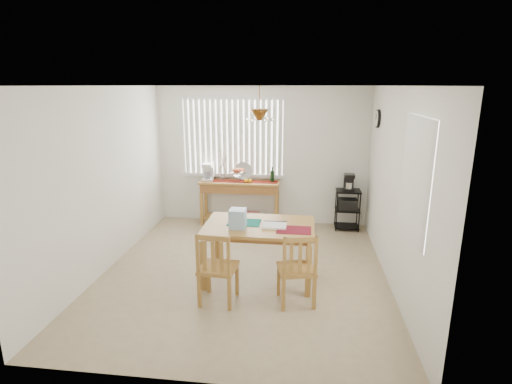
# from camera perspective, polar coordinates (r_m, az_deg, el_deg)

# --- Properties ---
(ground) EXTENTS (4.00, 4.50, 0.01)m
(ground) POSITION_cam_1_polar(r_m,az_deg,el_deg) (5.88, -1.65, -11.34)
(ground) COLOR tan
(room_shell) EXTENTS (4.20, 4.70, 2.70)m
(room_shell) POSITION_cam_1_polar(r_m,az_deg,el_deg) (5.37, -1.73, 5.19)
(room_shell) COLOR white
(room_shell) RESTS_ON ground
(sideboard) EXTENTS (1.51, 0.43, 0.85)m
(sideboard) POSITION_cam_1_polar(r_m,az_deg,el_deg) (7.58, -2.27, -0.04)
(sideboard) COLOR #AF803B
(sideboard) RESTS_ON ground
(sideboard_items) EXTENTS (1.44, 0.36, 0.65)m
(sideboard_items) POSITION_cam_1_polar(r_m,az_deg,el_deg) (7.56, -4.19, 2.61)
(sideboard_items) COLOR maroon
(sideboard_items) RESTS_ON sideboard
(wire_cart) EXTENTS (0.44, 0.35, 0.75)m
(wire_cart) POSITION_cam_1_polar(r_m,az_deg,el_deg) (7.57, 12.94, -1.93)
(wire_cart) COLOR black
(wire_cart) RESTS_ON ground
(cart_items) EXTENTS (0.18, 0.21, 0.31)m
(cart_items) POSITION_cam_1_polar(r_m,az_deg,el_deg) (7.46, 13.13, 1.32)
(cart_items) COLOR black
(cart_items) RESTS_ON wire_cart
(dining_table) EXTENTS (1.48, 0.96, 0.79)m
(dining_table) POSITION_cam_1_polar(r_m,az_deg,el_deg) (5.42, 0.45, -5.57)
(dining_table) COLOR #AF803B
(dining_table) RESTS_ON ground
(table_items) EXTENTS (1.13, 0.53, 0.25)m
(table_items) POSITION_cam_1_polar(r_m,az_deg,el_deg) (5.26, -1.28, -4.09)
(table_items) COLOR #136E60
(table_items) RESTS_ON dining_table
(chair_left) EXTENTS (0.47, 0.47, 0.95)m
(chair_left) POSITION_cam_1_polar(r_m,az_deg,el_deg) (4.94, -5.56, -10.77)
(chair_left) COLOR #AF803B
(chair_left) RESTS_ON ground
(chair_right) EXTENTS (0.52, 0.52, 0.94)m
(chair_right) POSITION_cam_1_polar(r_m,az_deg,el_deg) (4.92, 5.88, -10.96)
(chair_right) COLOR #AF803B
(chair_right) RESTS_ON ground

